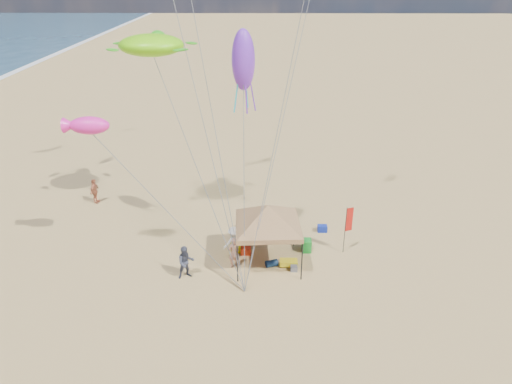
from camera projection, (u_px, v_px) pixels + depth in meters
ground at (255, 299)px, 21.38m from camera, size 280.00×280.00×0.00m
canopy_tent at (268, 207)px, 22.65m from camera, size 6.21×6.21×3.83m
feather_flag at (348, 222)px, 24.15m from camera, size 0.39×0.16×2.67m
cooler_red at (246, 251)px, 24.66m from camera, size 0.54×0.38×0.38m
cooler_blue at (322, 228)px, 26.74m from camera, size 0.54×0.38×0.38m
bag_navy at (272, 263)px, 23.64m from camera, size 0.69×0.54×0.36m
bag_orange at (243, 222)px, 27.39m from camera, size 0.54×0.69×0.36m
chair_green at (306, 245)px, 24.83m from camera, size 0.50×0.50×0.70m
chair_yellow at (236, 245)px, 24.83m from camera, size 0.50×0.50×0.70m
crate_grey at (294, 268)px, 23.31m from camera, size 0.34×0.30×0.28m
beach_cart at (289, 262)px, 23.68m from camera, size 0.90×0.50×0.24m
person_near_a at (234, 252)px, 23.36m from camera, size 0.73×0.65×1.66m
person_near_b at (186, 262)px, 22.53m from camera, size 1.02×0.91×1.72m
person_near_c at (234, 242)px, 24.09m from camera, size 1.31×1.01×1.78m
person_far_a at (95, 191)px, 29.73m from camera, size 0.55×1.01×1.63m
turtle_kite at (151, 45)px, 24.00m from camera, size 3.86×3.35×1.12m
fish_kite at (89, 125)px, 21.25m from camera, size 2.03×1.42×0.82m
squid_kite at (243, 60)px, 21.32m from camera, size 1.17×1.17×2.79m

